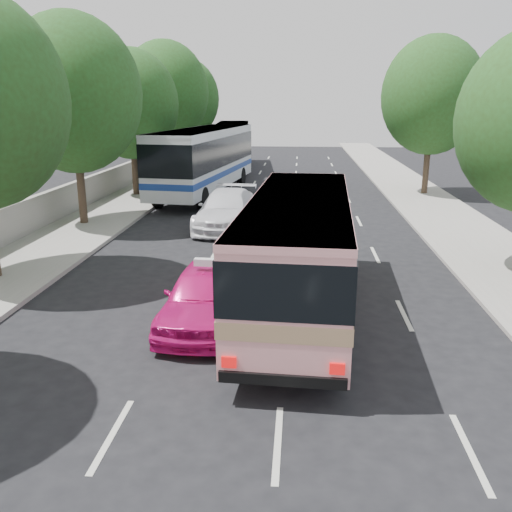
# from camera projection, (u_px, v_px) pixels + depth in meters

# --- Properties ---
(ground) EXTENTS (120.00, 120.00, 0.00)m
(ground) POSITION_uv_depth(u_px,v_px,m) (234.00, 382.00, 11.23)
(ground) COLOR black
(ground) RESTS_ON ground
(sidewalk_left) EXTENTS (4.00, 90.00, 0.15)m
(sidewalk_left) POSITION_uv_depth(u_px,v_px,m) (128.00, 201.00, 31.02)
(sidewalk_left) COLOR #9E998E
(sidewalk_left) RESTS_ON ground
(sidewalk_right) EXTENTS (4.00, 90.00, 0.12)m
(sidewalk_right) POSITION_uv_depth(u_px,v_px,m) (431.00, 206.00, 29.72)
(sidewalk_right) COLOR #9E998E
(sidewalk_right) RESTS_ON ground
(low_wall) EXTENTS (0.30, 90.00, 1.50)m
(low_wall) POSITION_uv_depth(u_px,v_px,m) (96.00, 186.00, 30.93)
(low_wall) COLOR #9E998E
(low_wall) RESTS_ON sidewalk_left
(tree_left_c) EXTENTS (6.00, 6.00, 9.35)m
(tree_left_c) POSITION_uv_depth(u_px,v_px,m) (74.00, 89.00, 23.55)
(tree_left_c) COLOR #38281E
(tree_left_c) RESTS_ON ground
(tree_left_d) EXTENTS (5.52, 5.52, 8.60)m
(tree_left_d) POSITION_uv_depth(u_px,v_px,m) (132.00, 100.00, 31.35)
(tree_left_d) COLOR #38281E
(tree_left_d) RESTS_ON ground
(tree_left_e) EXTENTS (6.30, 6.30, 9.82)m
(tree_left_e) POSITION_uv_depth(u_px,v_px,m) (166.00, 89.00, 38.78)
(tree_left_e) COLOR #38281E
(tree_left_e) RESTS_ON ground
(tree_left_f) EXTENTS (5.88, 5.88, 9.16)m
(tree_left_f) POSITION_uv_depth(u_px,v_px,m) (186.00, 96.00, 46.58)
(tree_left_f) COLOR #38281E
(tree_left_f) RESTS_ON ground
(tree_right_far) EXTENTS (6.00, 6.00, 9.35)m
(tree_right_far) POSITION_uv_depth(u_px,v_px,m) (434.00, 92.00, 31.78)
(tree_right_far) COLOR #38281E
(tree_right_far) RESTS_ON ground
(pink_bus) EXTENTS (3.07, 10.12, 3.19)m
(pink_bus) POSITION_uv_depth(u_px,v_px,m) (299.00, 243.00, 14.41)
(pink_bus) COLOR pink
(pink_bus) RESTS_ON ground
(pink_taxi) EXTENTS (2.15, 4.77, 1.59)m
(pink_taxi) POSITION_uv_depth(u_px,v_px,m) (206.00, 295.00, 13.97)
(pink_taxi) COLOR #D21270
(pink_taxi) RESTS_ON ground
(white_pickup) EXTENTS (2.65, 5.90, 1.68)m
(white_pickup) POSITION_uv_depth(u_px,v_px,m) (227.00, 210.00, 24.68)
(white_pickup) COLOR white
(white_pickup) RESTS_ON ground
(tour_coach_front) EXTENTS (4.57, 13.59, 3.99)m
(tour_coach_front) POSITION_uv_depth(u_px,v_px,m) (205.00, 155.00, 32.95)
(tour_coach_front) COLOR silver
(tour_coach_front) RESTS_ON ground
(tour_coach_rear) EXTENTS (3.83, 12.77, 3.76)m
(tour_coach_rear) POSITION_uv_depth(u_px,v_px,m) (233.00, 141.00, 46.47)
(tour_coach_rear) COLOR silver
(tour_coach_rear) RESTS_ON ground
(taxi_roof_sign) EXTENTS (0.56, 0.21, 0.18)m
(taxi_roof_sign) POSITION_uv_depth(u_px,v_px,m) (205.00, 262.00, 13.72)
(taxi_roof_sign) COLOR silver
(taxi_roof_sign) RESTS_ON pink_taxi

